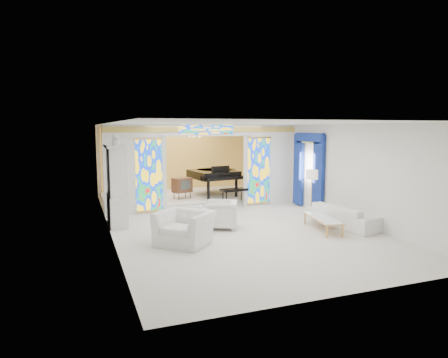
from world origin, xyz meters
name	(u,v)px	position (x,y,z in m)	size (l,w,h in m)	color
floor	(225,220)	(0.00, 0.00, 0.00)	(12.00, 12.00, 0.00)	silver
ceiling	(225,124)	(0.00, 0.00, 3.00)	(7.00, 12.00, 0.02)	white
wall_back	(178,159)	(0.00, 6.00, 1.50)	(7.00, 0.02, 3.00)	white
wall_front	(351,210)	(0.00, -6.00, 1.50)	(7.00, 0.02, 3.00)	white
wall_left	(108,178)	(-3.50, 0.00, 1.50)	(0.02, 12.00, 3.00)	white
wall_right	(322,169)	(3.50, 0.00, 1.50)	(0.02, 12.00, 3.00)	white
partition_wall	(206,163)	(0.00, 2.00, 1.65)	(7.00, 0.22, 3.00)	white
stained_glass_left	(149,175)	(-2.03, 1.89, 1.30)	(0.90, 0.04, 2.40)	gold
stained_glass_right	(259,171)	(2.03, 1.89, 1.30)	(0.90, 0.04, 2.40)	gold
stained_glass_transom	(206,130)	(0.00, 1.89, 2.82)	(2.00, 0.04, 0.34)	gold
alcove_platform	(190,197)	(0.00, 4.10, 0.09)	(6.80, 3.80, 0.18)	silver
gold_curtain_back	(179,159)	(0.00, 5.88, 1.50)	(6.70, 0.10, 2.90)	gold
chandelier	(195,136)	(0.20, 4.00, 2.55)	(0.48, 0.48, 0.30)	gold
blue_drapes	(308,165)	(3.40, 0.70, 1.58)	(0.14, 1.85, 2.65)	navy
china_cabinet	(116,186)	(-3.22, 0.60, 1.17)	(0.56, 1.46, 2.72)	silver
armchair_left	(184,228)	(-1.87, -2.06, 0.41)	(1.27, 1.11, 0.83)	white
armchair_right	(221,215)	(-0.45, -0.87, 0.40)	(0.86, 0.88, 0.80)	white
sofa	(343,216)	(2.95, -1.95, 0.32)	(2.22, 0.87, 0.65)	white
side_table	(200,218)	(-1.21, -1.25, 0.44)	(0.70, 0.70, 0.67)	silver
vase	(200,206)	(-1.21, -1.25, 0.76)	(0.16, 0.16, 0.17)	white
coffee_table	(323,218)	(2.14, -2.10, 0.35)	(0.83, 1.76, 0.38)	white
floor_lamp	(312,177)	(2.80, -0.48, 1.31)	(0.40, 0.40, 1.54)	gold
grand_piano	(215,174)	(0.98, 3.75, 1.01)	(2.11, 3.26, 1.23)	black
tv_console	(182,185)	(-0.53, 3.32, 0.70)	(0.80, 0.67, 0.79)	brown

